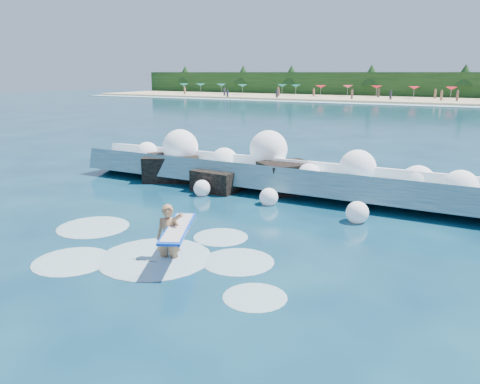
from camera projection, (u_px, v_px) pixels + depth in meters
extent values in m
plane|color=#082942|center=(166.00, 238.00, 14.41)|extent=(200.00, 200.00, 0.00)
cube|color=tan|center=(442.00, 101.00, 80.72)|extent=(140.00, 20.00, 0.40)
cube|color=silver|center=(434.00, 105.00, 71.41)|extent=(140.00, 5.00, 0.08)
cube|color=black|center=(449.00, 86.00, 88.66)|extent=(140.00, 4.00, 5.00)
cube|color=#356B85|center=(283.00, 180.00, 19.95)|extent=(19.68, 3.00, 1.64)
cube|color=white|center=(291.00, 166.00, 20.51)|extent=(19.68, 1.39, 0.77)
cube|color=black|center=(172.00, 170.00, 22.20)|extent=(3.14, 2.89, 1.38)
cube|color=black|center=(218.00, 182.00, 20.16)|extent=(1.99, 1.59, 1.06)
cube|color=black|center=(286.00, 180.00, 19.89)|extent=(2.64, 2.71, 1.48)
imported|color=#A8774E|center=(169.00, 238.00, 12.60)|extent=(0.80, 0.67, 1.87)
cube|color=blue|center=(178.00, 228.00, 12.43)|extent=(1.63, 2.56, 0.06)
cube|color=silver|center=(178.00, 228.00, 12.43)|extent=(1.44, 2.32, 0.06)
cylinder|color=black|center=(145.00, 261.00, 11.53)|extent=(0.01, 0.91, 0.43)
sphere|color=white|center=(147.00, 153.00, 23.26)|extent=(1.11, 1.11, 1.11)
sphere|color=white|center=(180.00, 147.00, 22.29)|extent=(1.70, 1.70, 1.70)
sphere|color=white|center=(224.00, 161.00, 21.51)|extent=(1.26, 1.26, 1.26)
sphere|color=white|center=(269.00, 149.00, 20.88)|extent=(1.70, 1.70, 1.70)
sphere|color=white|center=(309.00, 176.00, 19.12)|extent=(1.00, 1.00, 1.00)
sphere|color=white|center=(357.00, 168.00, 18.60)|extent=(1.46, 1.46, 1.46)
sphere|color=white|center=(418.00, 182.00, 17.93)|extent=(1.32, 1.32, 1.32)
sphere|color=white|center=(460.00, 188.00, 16.78)|extent=(1.27, 1.27, 1.27)
sphere|color=white|center=(202.00, 188.00, 19.36)|extent=(0.71, 0.71, 0.71)
sphere|color=white|center=(269.00, 197.00, 18.05)|extent=(0.72, 0.72, 0.72)
sphere|color=white|center=(357.00, 213.00, 15.89)|extent=(0.78, 0.78, 0.78)
ellipsoid|color=silver|center=(155.00, 258.00, 12.88)|extent=(3.17, 3.17, 0.16)
ellipsoid|color=silver|center=(72.00, 261.00, 12.65)|extent=(2.13, 2.13, 0.11)
ellipsoid|color=silver|center=(238.00, 261.00, 12.63)|extent=(1.99, 1.99, 0.10)
ellipsoid|color=silver|center=(93.00, 227.00, 15.43)|extent=(2.37, 2.37, 0.12)
ellipsoid|color=silver|center=(221.00, 237.00, 14.50)|extent=(1.72, 1.72, 0.09)
ellipsoid|color=silver|center=(255.00, 297.00, 10.63)|extent=(1.50, 1.50, 0.08)
cone|color=#127675|center=(184.00, 85.00, 105.46)|extent=(2.00, 2.00, 0.50)
cone|color=#127675|center=(201.00, 85.00, 104.81)|extent=(2.00, 2.00, 0.50)
cone|color=#127675|center=(221.00, 85.00, 102.24)|extent=(2.00, 2.00, 0.50)
cone|color=#127675|center=(242.00, 86.00, 98.22)|extent=(2.00, 2.00, 0.50)
cone|color=#127675|center=(282.00, 86.00, 97.76)|extent=(2.00, 2.00, 0.50)
cone|color=#127675|center=(296.00, 86.00, 96.14)|extent=(2.00, 2.00, 0.50)
cone|color=red|center=(321.00, 87.00, 91.11)|extent=(2.00, 2.00, 0.50)
cone|color=#C53A4D|center=(348.00, 87.00, 91.74)|extent=(2.00, 2.00, 0.50)
cone|color=red|center=(377.00, 87.00, 88.79)|extent=(2.00, 2.00, 0.50)
cone|color=red|center=(414.00, 88.00, 84.36)|extent=(2.00, 2.00, 0.50)
cone|color=red|center=(451.00, 88.00, 81.55)|extent=(2.00, 2.00, 0.50)
cube|color=#3F332D|center=(387.00, 95.00, 83.82)|extent=(0.35, 0.22, 1.39)
cube|color=#8C664C|center=(475.00, 95.00, 80.67)|extent=(0.35, 0.22, 1.55)
cube|color=#262633|center=(236.00, 91.00, 100.73)|extent=(0.35, 0.22, 1.43)
cube|color=brown|center=(278.00, 91.00, 95.74)|extent=(0.35, 0.22, 1.60)
cube|color=#3F332D|center=(269.00, 95.00, 85.21)|extent=(0.35, 0.22, 1.61)
cube|color=#8C664C|center=(276.00, 92.00, 93.09)|extent=(0.35, 0.22, 1.53)
cube|color=#3F332D|center=(324.00, 92.00, 92.73)|extent=(0.35, 0.22, 1.36)
cube|color=#8C664C|center=(378.00, 93.00, 87.88)|extent=(0.35, 0.22, 1.61)
cube|color=#262633|center=(218.00, 92.00, 94.13)|extent=(0.35, 0.22, 1.42)
cube|color=brown|center=(302.00, 94.00, 84.82)|extent=(0.35, 0.22, 1.58)
cube|color=#3F332D|center=(369.00, 94.00, 85.93)|extent=(0.35, 0.22, 1.44)
cube|color=#8C664C|center=(224.00, 92.00, 93.56)|extent=(0.35, 0.22, 1.44)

